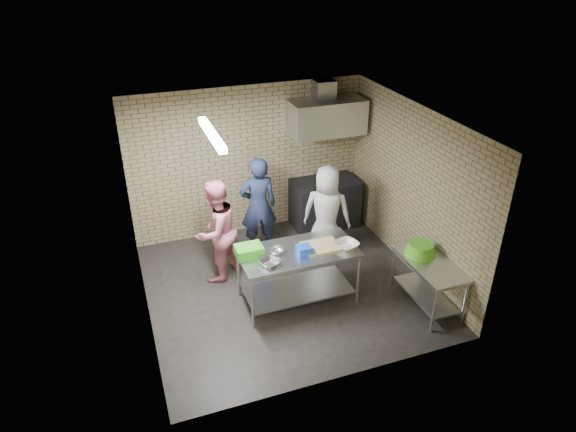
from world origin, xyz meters
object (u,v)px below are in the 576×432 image
at_px(prep_table, 298,275).
at_px(green_crate, 249,251).
at_px(green_basin, 420,249).
at_px(woman_white, 327,213).
at_px(blue_tub, 304,250).
at_px(woman_pink, 216,231).
at_px(bottle_green, 345,116).
at_px(man_navy, 258,206).
at_px(stove, 325,203).
at_px(side_counter, 427,284).

height_order(prep_table, green_crate, green_crate).
bearing_deg(green_basin, woman_white, 118.85).
distance_m(blue_tub, woman_pink, 1.50).
bearing_deg(green_crate, prep_table, -9.73).
distance_m(bottle_green, man_navy, 2.31).
distance_m(man_navy, woman_pink, 1.00).
bearing_deg(bottle_green, green_basin, -90.42).
relative_size(bottle_green, woman_white, 0.09).
bearing_deg(green_crate, stove, 43.15).
bearing_deg(bottle_green, prep_table, -128.01).
relative_size(stove, bottle_green, 8.00).
xyz_separation_m(bottle_green, woman_white, (-0.85, -1.23, -1.19)).
xyz_separation_m(side_counter, man_navy, (-1.87, 2.28, 0.49)).
xyz_separation_m(man_navy, woman_white, (1.02, -0.52, -0.05)).
height_order(green_basin, woman_white, woman_white).
bearing_deg(blue_tub, side_counter, -21.55).
bearing_deg(bottle_green, woman_pink, -155.56).
bearing_deg(side_counter, green_basin, 94.57).
xyz_separation_m(green_crate, blue_tub, (0.75, -0.22, -0.01)).
bearing_deg(bottle_green, man_navy, -159.33).
distance_m(stove, blue_tub, 2.47).
bearing_deg(bottle_green, woman_white, -124.78).
distance_m(green_crate, bottle_green, 3.40).
distance_m(side_counter, man_navy, 3.00).
distance_m(green_crate, green_basin, 2.50).
xyz_separation_m(prep_table, woman_pink, (-0.98, 0.99, 0.41)).
relative_size(stove, blue_tub, 6.29).
bearing_deg(blue_tub, stove, 59.29).
relative_size(blue_tub, green_basin, 0.41).
xyz_separation_m(green_basin, bottle_green, (0.02, 2.74, 1.18)).
bearing_deg(blue_tub, woman_white, 52.69).
bearing_deg(woman_white, stove, -79.96).
bearing_deg(stove, bottle_green, 28.07).
relative_size(side_counter, green_basin, 2.61).
relative_size(green_crate, green_basin, 0.83).
distance_m(prep_table, green_crate, 0.87).
relative_size(green_crate, woman_pink, 0.23).
xyz_separation_m(prep_table, stove, (1.29, 1.98, 0.02)).
height_order(side_counter, man_navy, man_navy).
bearing_deg(woman_pink, bottle_green, 169.53).
xyz_separation_m(green_basin, woman_pink, (-2.70, 1.50, 0.01)).
bearing_deg(side_counter, man_navy, 129.39).
bearing_deg(side_counter, prep_table, 156.20).
bearing_deg(blue_tub, green_basin, -14.02).
distance_m(green_crate, man_navy, 1.51).
relative_size(prep_table, woman_pink, 1.02).
bearing_deg(bottle_green, blue_tub, -125.99).
distance_m(bottle_green, woman_pink, 3.21).
height_order(stove, green_crate, green_crate).
height_order(prep_table, side_counter, prep_table).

